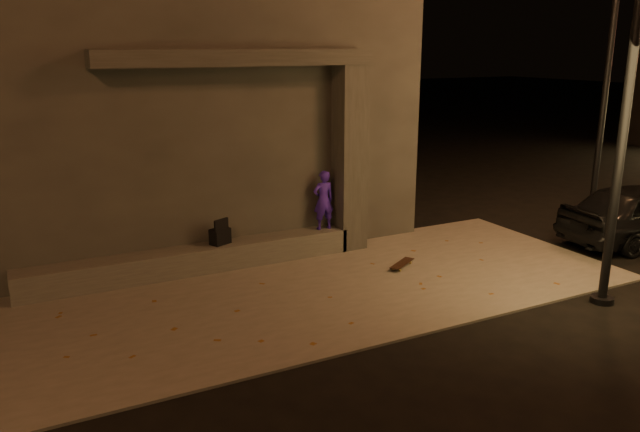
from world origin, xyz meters
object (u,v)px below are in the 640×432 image
skateboarder (323,200)px  street_lamp_0 (634,47)px  skateboard (402,264)px  column (350,159)px  backpack (220,235)px

skateboarder → street_lamp_0: (2.80, -4.28, 2.88)m
skateboarder → skateboard: size_ratio=1.67×
column → backpack: column is taller
column → street_lamp_0: (2.23, -4.28, 2.11)m
column → street_lamp_0: bearing=-62.5°
skateboarder → street_lamp_0: size_ratio=0.17×
column → skateboard: column is taller
column → skateboarder: 0.96m
backpack → skateboard: size_ratio=0.70×
skateboarder → skateboard: bearing=121.4°
backpack → street_lamp_0: bearing=-64.0°
skateboarder → street_lamp_0: street_lamp_0 is taller
column → skateboarder: bearing=180.0°
skateboard → skateboarder: bearing=87.6°
column → skateboard: size_ratio=5.13×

